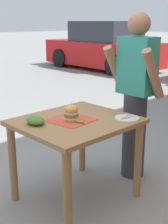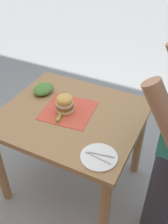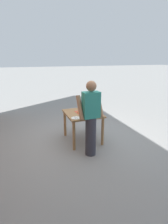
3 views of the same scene
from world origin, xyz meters
name	(u,v)px [view 2 (image 2 of 3)]	position (x,y,z in m)	size (l,w,h in m)	color
ground_plane	(74,182)	(0.00, 0.00, 0.00)	(80.00, 80.00, 0.00)	gray
patio_table	(72,128)	(0.00, 0.00, 0.64)	(0.87, 0.99, 0.77)	#9E7247
serving_paper	(68,110)	(-0.02, -0.04, 0.77)	(0.35, 0.35, 0.00)	#D64C38
sandwich	(65,103)	(0.00, -0.05, 0.84)	(0.13, 0.13, 0.18)	gold
pickle_spear	(59,118)	(0.10, -0.04, 0.79)	(0.02, 0.02, 0.08)	#8EA83D
side_plate_with_forks	(99,157)	(0.29, 0.34, 0.78)	(0.22, 0.22, 0.02)	white
side_salad	(43,89)	(-0.14, -0.33, 0.80)	(0.18, 0.14, 0.07)	#477F33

